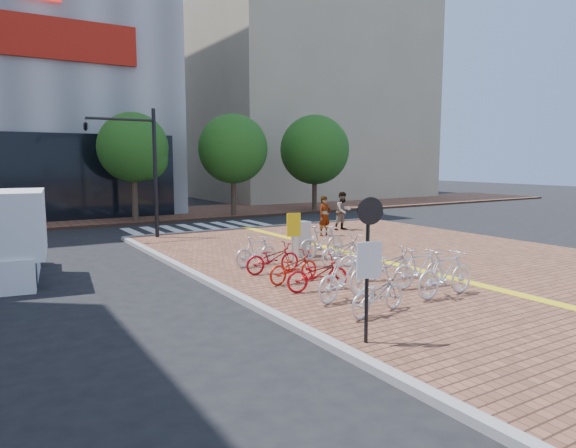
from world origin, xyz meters
TOP-DOWN VIEW (x-y plane):
  - ground at (0.00, 0.00)m, footprint 120.00×120.00m
  - kerb_west at (-4.00, -5.00)m, footprint 0.25×34.00m
  - kerb_north at (3.00, 12.00)m, footprint 14.00×0.25m
  - far_sidewalk at (0.00, 21.00)m, footprint 70.00×8.00m
  - building_beige at (18.00, 32.00)m, footprint 20.00×18.00m
  - crosswalk at (0.50, 14.00)m, footprint 7.50×4.00m
  - street_trees at (5.04, 17.45)m, footprint 16.20×4.60m
  - bike_0 at (-2.15, -2.66)m, footprint 1.83×0.93m
  - bike_1 at (-2.05, -1.35)m, footprint 1.89×0.88m
  - bike_2 at (-2.10, -0.30)m, footprint 1.79×0.86m
  - bike_3 at (-2.14, 0.80)m, footprint 1.73×0.80m
  - bike_4 at (-2.05, 2.13)m, footprint 1.76×0.69m
  - bike_5 at (-1.97, 3.33)m, footprint 1.65×0.70m
  - bike_6 at (0.26, -2.42)m, footprint 1.95×0.60m
  - bike_7 at (0.42, -1.42)m, footprint 1.76×0.65m
  - bike_8 at (0.37, -0.31)m, footprint 1.81×0.94m
  - bike_9 at (0.28, 0.85)m, footprint 1.63×0.60m
  - bike_10 at (0.48, 1.99)m, footprint 1.93×0.88m
  - bike_11 at (0.53, 3.22)m, footprint 1.95×0.66m
  - pedestrian_a at (3.75, 7.58)m, footprint 0.70×0.51m
  - pedestrian_b at (5.65, 8.71)m, footprint 0.93×0.74m
  - utility_box at (0.16, 3.97)m, footprint 0.60×0.46m
  - yellow_sign at (-1.00, 2.64)m, footprint 0.46×0.14m
  - notice_sign at (-3.50, -3.91)m, footprint 0.49×0.18m
  - traffic_light_pole at (-4.06, 11.09)m, footprint 2.98×1.15m
  - box_truck at (-8.98, 6.13)m, footprint 2.57×4.82m

SIDE VIEW (x-z plane):
  - ground at x=0.00m, z-range 0.00..0.00m
  - crosswalk at x=0.50m, z-range 0.00..0.01m
  - far_sidewalk at x=0.00m, z-range 0.00..0.15m
  - kerb_west at x=-4.00m, z-range 0.00..0.15m
  - kerb_north at x=3.00m, z-range 0.00..0.15m
  - bike_9 at x=0.28m, z-range 0.15..1.00m
  - bike_3 at x=-2.14m, z-range 0.15..1.02m
  - bike_2 at x=-2.10m, z-range 0.15..1.05m
  - bike_8 at x=0.37m, z-range 0.15..1.06m
  - bike_4 at x=-2.05m, z-range 0.15..1.06m
  - bike_0 at x=-2.15m, z-range 0.15..1.07m
  - bike_5 at x=-1.97m, z-range 0.15..1.11m
  - bike_10 at x=0.48m, z-range 0.15..1.13m
  - bike_7 at x=0.42m, z-range 0.15..1.18m
  - bike_1 at x=-2.05m, z-range 0.15..1.25m
  - bike_11 at x=0.53m, z-range 0.15..1.30m
  - bike_6 at x=0.26m, z-range 0.15..1.32m
  - utility_box at x=0.16m, z-range 0.15..1.38m
  - pedestrian_a at x=3.75m, z-range 0.15..1.92m
  - pedestrian_b at x=5.65m, z-range 0.15..1.99m
  - box_truck at x=-8.98m, z-range -0.08..2.58m
  - yellow_sign at x=-1.00m, z-range 0.48..2.19m
  - notice_sign at x=-3.50m, z-range 0.50..3.21m
  - traffic_light_pole at x=-4.06m, z-range 1.21..6.76m
  - street_trees at x=5.04m, z-range 0.92..7.27m
  - building_beige at x=18.00m, z-range 0.00..18.00m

